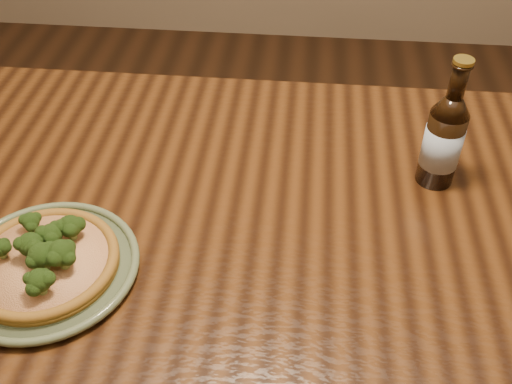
# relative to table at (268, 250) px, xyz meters

# --- Properties ---
(table) EXTENTS (1.60, 0.90, 0.75)m
(table) POSITION_rel_table_xyz_m (0.00, 0.00, 0.00)
(table) COLOR #43240E
(table) RESTS_ON ground
(plate) EXTENTS (0.30, 0.30, 0.02)m
(plate) POSITION_rel_table_xyz_m (-0.34, -0.17, 0.10)
(plate) COLOR #586546
(plate) RESTS_ON table
(pizza) EXTENTS (0.24, 0.24, 0.07)m
(pizza) POSITION_rel_table_xyz_m (-0.34, -0.17, 0.12)
(pizza) COLOR #8B601F
(pizza) RESTS_ON plate
(beer_bottle) EXTENTS (0.07, 0.07, 0.25)m
(beer_bottle) POSITION_rel_table_xyz_m (0.30, 0.13, 0.19)
(beer_bottle) COLOR black
(beer_bottle) RESTS_ON table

